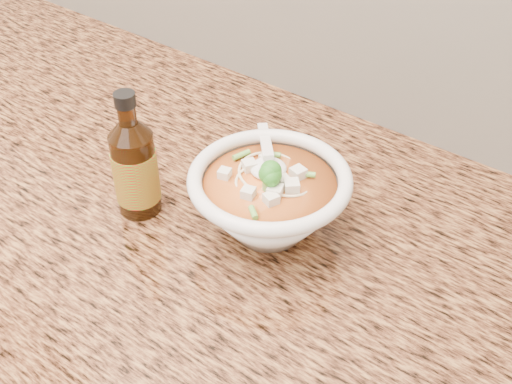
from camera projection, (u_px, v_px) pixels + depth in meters
The scene contains 4 objects.
cabinet at pixel (103, 331), 1.25m from camera, with size 4.00×0.65×0.86m, color #341D0F.
counter_slab at pixel (58, 143), 0.97m from camera, with size 4.00×0.68×0.04m, color olive.
soup_bowl at pixel (270, 201), 0.76m from camera, with size 0.19×0.19×0.11m.
hot_sauce_bottle at pixel (135, 168), 0.78m from camera, with size 0.06×0.06×0.17m.
Camera 1 is at (0.72, 1.22, 1.44)m, focal length 45.00 mm.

